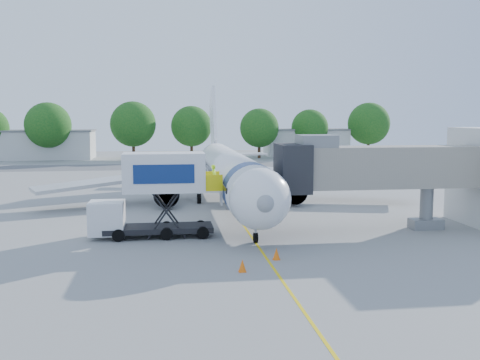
{
  "coord_description": "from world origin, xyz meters",
  "views": [
    {
      "loc": [
        -5.37,
        -41.67,
        7.88
      ],
      "look_at": [
        -0.13,
        -3.26,
        3.2
      ],
      "focal_mm": 40.0,
      "sensor_mm": 36.0,
      "label": 1
    }
  ],
  "objects": [
    {
      "name": "tree_c",
      "position": [
        -11.45,
        57.07,
        6.35
      ],
      "size": [
        8.21,
        8.21,
        10.46
      ],
      "color": "#382314",
      "rests_on": "ground"
    },
    {
      "name": "tree_f",
      "position": [
        22.13,
        59.66,
        5.53
      ],
      "size": [
        7.15,
        7.15,
        9.11
      ],
      "color": "#382314",
      "rests_on": "ground"
    },
    {
      "name": "safety_cone_b",
      "position": [
        -1.69,
        -15.57,
        0.31
      ],
      "size": [
        0.41,
        0.41,
        0.65
      ],
      "color": "#FF670D",
      "rests_on": "ground"
    },
    {
      "name": "tree_d",
      "position": [
        -0.83,
        59.23,
        5.89
      ],
      "size": [
        7.62,
        7.62,
        9.71
      ],
      "color": "#382314",
      "rests_on": "ground"
    },
    {
      "name": "safety_cone_a",
      "position": [
        0.49,
        -13.53,
        0.31
      ],
      "size": [
        0.41,
        0.41,
        0.65
      ],
      "color": "#FF670D",
      "rests_on": "ground"
    },
    {
      "name": "ground",
      "position": [
        0.0,
        0.0,
        0.0
      ],
      "size": [
        160.0,
        160.0,
        0.0
      ],
      "primitive_type": "plane",
      "color": "gray",
      "rests_on": "ground"
    },
    {
      "name": "outbuilding_left",
      "position": [
        -28.0,
        60.0,
        2.66
      ],
      "size": [
        18.4,
        8.4,
        5.3
      ],
      "color": "silver",
      "rests_on": "ground"
    },
    {
      "name": "outbuilding_right",
      "position": [
        22.0,
        62.0,
        2.66
      ],
      "size": [
        16.4,
        7.4,
        5.3
      ],
      "color": "silver",
      "rests_on": "ground"
    },
    {
      "name": "taxiway_strip",
      "position": [
        0.0,
        42.0,
        0.0
      ],
      "size": [
        120.0,
        10.0,
        0.01
      ],
      "primitive_type": "cube",
      "color": "#59595B",
      "rests_on": "ground"
    },
    {
      "name": "tree_e",
      "position": [
        11.61,
        56.39,
        5.6
      ],
      "size": [
        7.24,
        7.24,
        9.23
      ],
      "color": "#382314",
      "rests_on": "ground"
    },
    {
      "name": "tree_b",
      "position": [
        -26.1,
        56.4,
        6.21
      ],
      "size": [
        8.02,
        8.02,
        10.23
      ],
      "color": "#382314",
      "rests_on": "ground"
    },
    {
      "name": "catering_hiloader",
      "position": [
        -6.27,
        -7.0,
        2.76
      ],
      "size": [
        8.5,
        2.44,
        5.5
      ],
      "color": "black",
      "rests_on": "ground"
    },
    {
      "name": "guidance_line",
      "position": [
        0.0,
        0.0,
        0.01
      ],
      "size": [
        0.15,
        70.0,
        0.01
      ],
      "primitive_type": "cube",
      "color": "yellow",
      "rests_on": "ground"
    },
    {
      "name": "ground_tug",
      "position": [
        1.56,
        -18.44,
        0.73
      ],
      "size": [
        3.83,
        2.68,
        1.39
      ],
      "rotation": [
        0.0,
        0.0,
        0.28
      ],
      "color": "silver",
      "rests_on": "ground"
    },
    {
      "name": "aircraft",
      "position": [
        0.0,
        4.12,
        2.95
      ],
      "size": [
        34.17,
        37.73,
        11.35
      ],
      "color": "white",
      "rests_on": "ground"
    },
    {
      "name": "tree_g",
      "position": [
        33.76,
        58.84,
        6.33
      ],
      "size": [
        8.18,
        8.18,
        10.43
      ],
      "color": "#382314",
      "rests_on": "ground"
    },
    {
      "name": "jet_bridge",
      "position": [
        7.99,
        -7.0,
        4.34
      ],
      "size": [
        13.9,
        3.2,
        6.6
      ],
      "color": "gray",
      "rests_on": "ground"
    }
  ]
}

